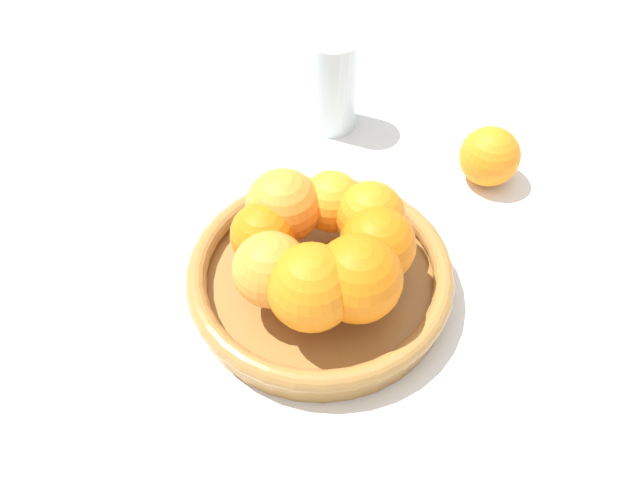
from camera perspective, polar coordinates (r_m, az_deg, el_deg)
ground_plane at (r=0.67m, az=0.00°, el=-4.48°), size 4.00×4.00×0.00m
fruit_bowl at (r=0.65m, az=0.00°, el=-3.35°), size 0.28×0.28×0.04m
orange_pile at (r=0.60m, az=0.27°, el=-0.57°), size 0.19×0.18×0.08m
stray_orange at (r=0.79m, az=15.24°, el=7.39°), size 0.07×0.07×0.07m
drinking_glass at (r=0.83m, az=1.12°, el=14.09°), size 0.07×0.07×0.13m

